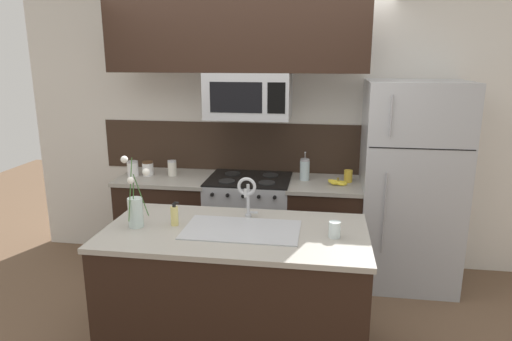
% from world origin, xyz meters
% --- Properties ---
extents(ground_plane, '(10.00, 10.00, 0.00)m').
position_xyz_m(ground_plane, '(0.00, 0.00, 0.00)').
color(ground_plane, brown).
extents(rear_partition, '(5.20, 0.10, 2.60)m').
position_xyz_m(rear_partition, '(0.30, 1.28, 1.30)').
color(rear_partition, silver).
rests_on(rear_partition, ground).
extents(splash_band, '(3.07, 0.01, 0.48)m').
position_xyz_m(splash_band, '(0.00, 1.22, 1.15)').
color(splash_band, '#332319').
rests_on(splash_band, rear_partition).
extents(back_counter_left, '(0.87, 0.65, 0.91)m').
position_xyz_m(back_counter_left, '(-0.80, 0.90, 0.46)').
color(back_counter_left, black).
rests_on(back_counter_left, ground).
extents(back_counter_right, '(0.67, 0.65, 0.91)m').
position_xyz_m(back_counter_right, '(0.70, 0.90, 0.46)').
color(back_counter_right, black).
rests_on(back_counter_right, ground).
extents(stove_range, '(0.76, 0.64, 0.93)m').
position_xyz_m(stove_range, '(0.00, 0.90, 0.46)').
color(stove_range, '#A8AAAF').
rests_on(stove_range, ground).
extents(microwave, '(0.74, 0.40, 0.40)m').
position_xyz_m(microwave, '(0.00, 0.88, 1.68)').
color(microwave, '#A8AAAF').
extents(upper_cabinet_band, '(2.23, 0.34, 0.60)m').
position_xyz_m(upper_cabinet_band, '(-0.10, 0.85, 2.18)').
color(upper_cabinet_band, black).
extents(refrigerator, '(0.84, 0.74, 1.82)m').
position_xyz_m(refrigerator, '(1.44, 0.92, 0.91)').
color(refrigerator, '#A8AAAF').
rests_on(refrigerator, ground).
extents(storage_jar_tall, '(0.10, 0.10, 0.14)m').
position_xyz_m(storage_jar_tall, '(-1.12, 0.87, 0.98)').
color(storage_jar_tall, silver).
rests_on(storage_jar_tall, back_counter_left).
extents(storage_jar_medium, '(0.11, 0.11, 0.13)m').
position_xyz_m(storage_jar_medium, '(-0.98, 0.91, 0.98)').
color(storage_jar_medium, silver).
rests_on(storage_jar_medium, back_counter_left).
extents(storage_jar_short, '(0.08, 0.08, 0.15)m').
position_xyz_m(storage_jar_short, '(-0.75, 0.93, 0.98)').
color(storage_jar_short, silver).
rests_on(storage_jar_short, back_counter_left).
extents(banana_bunch, '(0.19, 0.12, 0.07)m').
position_xyz_m(banana_bunch, '(0.81, 0.84, 0.93)').
color(banana_bunch, yellow).
rests_on(banana_bunch, back_counter_right).
extents(french_press, '(0.09, 0.09, 0.27)m').
position_xyz_m(french_press, '(0.51, 0.96, 1.01)').
color(french_press, silver).
rests_on(french_press, back_counter_right).
extents(coffee_tin, '(0.08, 0.08, 0.11)m').
position_xyz_m(coffee_tin, '(0.90, 0.95, 0.97)').
color(coffee_tin, gold).
rests_on(coffee_tin, back_counter_right).
extents(island_counter, '(1.74, 0.88, 0.91)m').
position_xyz_m(island_counter, '(0.11, -0.35, 0.46)').
color(island_counter, black).
rests_on(island_counter, ground).
extents(kitchen_sink, '(0.76, 0.44, 0.16)m').
position_xyz_m(kitchen_sink, '(0.16, -0.35, 0.84)').
color(kitchen_sink, '#ADAFB5').
rests_on(kitchen_sink, island_counter).
extents(sink_faucet, '(0.14, 0.14, 0.31)m').
position_xyz_m(sink_faucet, '(0.16, -0.13, 1.11)').
color(sink_faucet, '#B7BABF').
rests_on(sink_faucet, island_counter).
extents(dish_soap_bottle, '(0.06, 0.05, 0.16)m').
position_xyz_m(dish_soap_bottle, '(-0.31, -0.33, 0.98)').
color(dish_soap_bottle, '#DBCC75').
rests_on(dish_soap_bottle, island_counter).
extents(spare_glass, '(0.07, 0.07, 0.10)m').
position_xyz_m(spare_glass, '(0.76, -0.38, 0.96)').
color(spare_glass, silver).
rests_on(spare_glass, island_counter).
extents(flower_vase, '(0.15, 0.17, 0.50)m').
position_xyz_m(flower_vase, '(-0.55, -0.39, 1.03)').
color(flower_vase, silver).
rests_on(flower_vase, island_counter).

